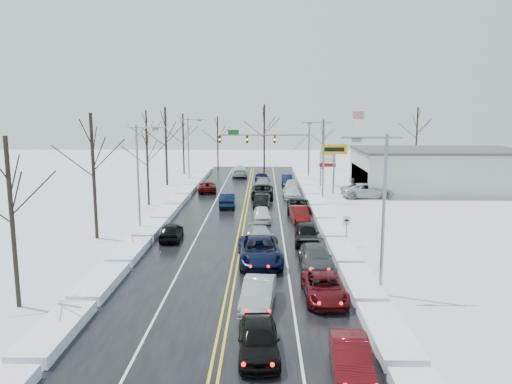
{
  "coord_description": "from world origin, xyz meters",
  "views": [
    {
      "loc": [
        1.93,
        -44.79,
        10.36
      ],
      "look_at": [
        1.2,
        1.8,
        2.5
      ],
      "focal_mm": 35.0,
      "sensor_mm": 36.0,
      "label": 1
    }
  ],
  "objects_px": {
    "tires_plus_sign": "(334,153)",
    "oncoming_car_0": "(228,207)",
    "traffic_signal_mast": "(274,142)",
    "flagpole": "(353,138)",
    "queued_car_0": "(259,355)",
    "dealership_building": "(438,170)"
  },
  "relations": [
    {
      "from": "traffic_signal_mast",
      "to": "tires_plus_sign",
      "type": "relative_size",
      "value": 2.21
    },
    {
      "from": "dealership_building",
      "to": "queued_car_0",
      "type": "distance_m",
      "value": 48.57
    },
    {
      "from": "traffic_signal_mast",
      "to": "oncoming_car_0",
      "type": "bearing_deg",
      "value": -104.34
    },
    {
      "from": "traffic_signal_mast",
      "to": "queued_car_0",
      "type": "distance_m",
      "value": 53.39
    },
    {
      "from": "flagpole",
      "to": "oncoming_car_0",
      "type": "bearing_deg",
      "value": -126.65
    },
    {
      "from": "tires_plus_sign",
      "to": "dealership_building",
      "type": "xyz_separation_m",
      "value": [
        13.48,
        2.01,
        -2.34
      ]
    },
    {
      "from": "tires_plus_sign",
      "to": "queued_car_0",
      "type": "relative_size",
      "value": 1.4
    },
    {
      "from": "tires_plus_sign",
      "to": "oncoming_car_0",
      "type": "xyz_separation_m",
      "value": [
        -12.4,
        -8.94,
        -4.99
      ]
    },
    {
      "from": "flagpole",
      "to": "traffic_signal_mast",
      "type": "bearing_deg",
      "value": -170.27
    },
    {
      "from": "traffic_signal_mast",
      "to": "tires_plus_sign",
      "type": "xyz_separation_m",
      "value": [
        7.05,
        -12.0,
        -0.49
      ]
    },
    {
      "from": "dealership_building",
      "to": "queued_car_0",
      "type": "xyz_separation_m",
      "value": [
        -22.25,
        -43.09,
        -2.66
      ]
    },
    {
      "from": "traffic_signal_mast",
      "to": "flagpole",
      "type": "relative_size",
      "value": 1.33
    },
    {
      "from": "traffic_signal_mast",
      "to": "oncoming_car_0",
      "type": "xyz_separation_m",
      "value": [
        -5.35,
        -20.94,
        -5.48
      ]
    },
    {
      "from": "tires_plus_sign",
      "to": "flagpole",
      "type": "bearing_deg",
      "value": 71.56
    },
    {
      "from": "dealership_building",
      "to": "queued_car_0",
      "type": "height_order",
      "value": "dealership_building"
    },
    {
      "from": "flagpole",
      "to": "dealership_building",
      "type": "distance_m",
      "value": 15.24
    },
    {
      "from": "traffic_signal_mast",
      "to": "flagpole",
      "type": "bearing_deg",
      "value": 9.73
    },
    {
      "from": "tires_plus_sign",
      "to": "queued_car_0",
      "type": "distance_m",
      "value": 42.31
    },
    {
      "from": "tires_plus_sign",
      "to": "dealership_building",
      "type": "distance_m",
      "value": 13.82
    },
    {
      "from": "traffic_signal_mast",
      "to": "dealership_building",
      "type": "distance_m",
      "value": 23.01
    },
    {
      "from": "traffic_signal_mast",
      "to": "flagpole",
      "type": "distance_m",
      "value": 11.9
    },
    {
      "from": "flagpole",
      "to": "queued_car_0",
      "type": "relative_size",
      "value": 2.33
    }
  ]
}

